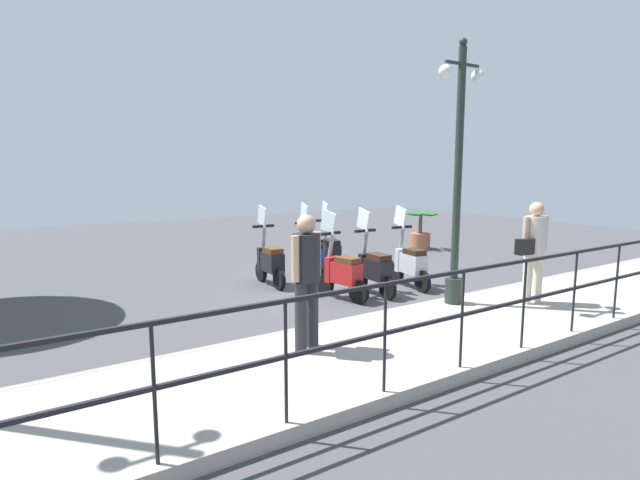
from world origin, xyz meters
name	(u,v)px	position (x,y,z in m)	size (l,w,h in m)	color
ground_plane	(347,285)	(0.00, 0.00, 0.00)	(28.00, 28.00, 0.00)	#424247
promenade_walkway	(479,323)	(-3.15, 0.00, 0.07)	(2.20, 20.00, 0.15)	#A39E93
fence_railing	(551,281)	(-4.20, 0.00, 0.89)	(0.04, 16.03, 1.07)	black
lamp_post_near	(457,191)	(-2.40, -0.30, 1.91)	(0.26, 0.90, 4.00)	#232D28
pedestrian_with_bag	(534,245)	(-3.07, -1.32, 1.08)	(0.37, 0.66, 1.59)	beige
pedestrian_distant	(307,272)	(-2.85, 2.69, 1.08)	(0.41, 0.47, 1.59)	#28282D
potted_palm	(420,233)	(2.34, -4.26, 0.45)	(1.06, 0.66, 1.05)	#9E5B3D
scooter_near_0	(410,263)	(-0.82, -0.86, 0.48)	(1.23, 0.44, 1.54)	black
scooter_near_1	(374,268)	(-0.86, 0.04, 0.48)	(1.23, 0.44, 1.54)	black
scooter_near_2	(342,272)	(-0.81, 0.72, 0.48)	(1.23, 0.47, 1.54)	black
scooter_far_0	(330,252)	(1.03, -0.29, 0.48)	(1.20, 0.54, 1.54)	black
scooter_far_1	(310,256)	(0.85, 0.31, 0.48)	(1.23, 0.47, 1.54)	black
scooter_far_2	(270,261)	(0.78, 1.27, 0.48)	(1.23, 0.44, 1.54)	black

